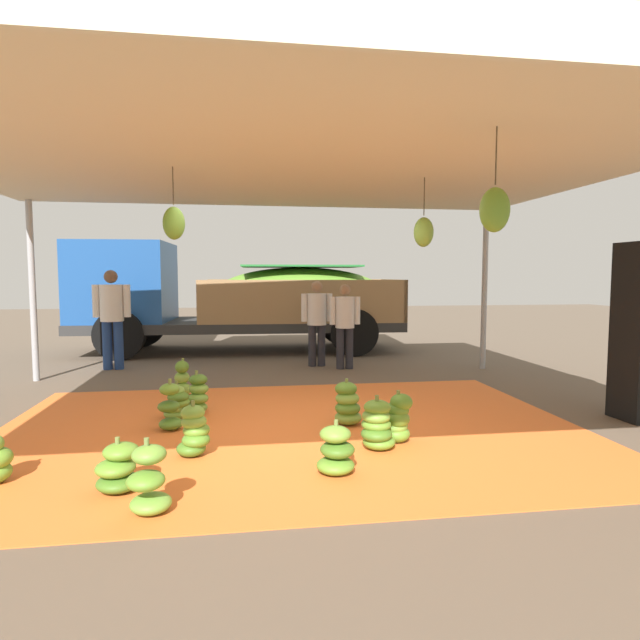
% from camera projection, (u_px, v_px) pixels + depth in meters
% --- Properties ---
extents(ground_plane, '(40.00, 40.00, 0.00)m').
position_uv_depth(ground_plane, '(274.00, 378.00, 8.72)').
color(ground_plane, brown).
extents(tarp_orange, '(6.36, 4.54, 0.01)m').
position_uv_depth(tarp_orange, '(292.00, 429.00, 5.77)').
color(tarp_orange, orange).
rests_on(tarp_orange, ground).
extents(tent_canopy, '(8.00, 7.00, 2.93)m').
position_uv_depth(tent_canopy, '(292.00, 164.00, 5.45)').
color(tent_canopy, '#9EA0A5').
rests_on(tent_canopy, ground).
extents(banana_bunch_0, '(0.37, 0.38, 0.52)m').
position_uv_depth(banana_bunch_0, '(198.00, 395.00, 6.43)').
color(banana_bunch_0, '#6B9E38').
rests_on(banana_bunch_0, tarp_orange).
extents(banana_bunch_1, '(0.40, 0.39, 0.53)m').
position_uv_depth(banana_bunch_1, '(377.00, 426.00, 5.07)').
color(banana_bunch_1, '#60932D').
rests_on(banana_bunch_1, tarp_orange).
extents(banana_bunch_3, '(0.40, 0.40, 0.45)m').
position_uv_depth(banana_bunch_3, '(177.00, 403.00, 6.14)').
color(banana_bunch_3, '#6B9E38').
rests_on(banana_bunch_3, tarp_orange).
extents(banana_bunch_4, '(0.41, 0.41, 0.52)m').
position_uv_depth(banana_bunch_4, '(347.00, 405.00, 5.92)').
color(banana_bunch_4, '#75A83D').
rests_on(banana_bunch_4, tarp_orange).
extents(banana_bunch_5, '(0.40, 0.38, 0.52)m').
position_uv_depth(banana_bunch_5, '(194.00, 432.00, 4.89)').
color(banana_bunch_5, '#477523').
rests_on(banana_bunch_5, tarp_orange).
extents(banana_bunch_6, '(0.42, 0.43, 0.55)m').
position_uv_depth(banana_bunch_6, '(149.00, 483.00, 3.69)').
color(banana_bunch_6, '#6B9E38').
rests_on(banana_bunch_6, tarp_orange).
extents(banana_bunch_7, '(0.44, 0.43, 0.46)m').
position_uv_depth(banana_bunch_7, '(336.00, 452.00, 4.45)').
color(banana_bunch_7, '#60932D').
rests_on(banana_bunch_7, tarp_orange).
extents(banana_bunch_8, '(0.37, 0.36, 0.57)m').
position_uv_depth(banana_bunch_8, '(170.00, 409.00, 5.72)').
color(banana_bunch_8, '#518428').
rests_on(banana_bunch_8, tarp_orange).
extents(banana_bunch_9, '(0.29, 0.31, 0.53)m').
position_uv_depth(banana_bunch_9, '(182.00, 379.00, 7.35)').
color(banana_bunch_9, '#75A83D').
rests_on(banana_bunch_9, tarp_orange).
extents(banana_bunch_10, '(0.34, 0.37, 0.53)m').
position_uv_depth(banana_bunch_10, '(397.00, 419.00, 5.28)').
color(banana_bunch_10, '#60932D').
rests_on(banana_bunch_10, tarp_orange).
extents(banana_bunch_11, '(0.46, 0.46, 0.42)m').
position_uv_depth(banana_bunch_11, '(118.00, 469.00, 4.09)').
color(banana_bunch_11, '#477523').
rests_on(banana_bunch_11, tarp_orange).
extents(cargo_truck_main, '(7.10, 2.60, 2.40)m').
position_uv_depth(cargo_truck_main, '(231.00, 296.00, 11.72)').
color(cargo_truck_main, '#2D2D2D').
rests_on(cargo_truck_main, ground).
extents(worker_0, '(0.56, 0.34, 1.53)m').
position_uv_depth(worker_0, '(345.00, 320.00, 9.48)').
color(worker_0, '#26262D').
rests_on(worker_0, ground).
extents(worker_1, '(0.58, 0.35, 1.59)m').
position_uv_depth(worker_1, '(317.00, 317.00, 9.77)').
color(worker_1, '#26262D').
rests_on(worker_1, ground).
extents(worker_2, '(0.65, 0.40, 1.79)m').
position_uv_depth(worker_2, '(112.00, 312.00, 9.41)').
color(worker_2, navy).
rests_on(worker_2, ground).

